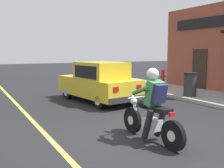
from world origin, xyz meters
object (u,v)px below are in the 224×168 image
object	(u,v)px
motorcycle_with_rider	(152,111)
fire_hydrant	(163,78)
car_hatchback	(99,82)
trash_bin	(190,84)

from	to	relation	value
motorcycle_with_rider	fire_hydrant	distance (m)	8.59
car_hatchback	trash_bin	world-z (taller)	car_hatchback
motorcycle_with_rider	fire_hydrant	size ratio (longest dim) A/B	2.30
car_hatchback	fire_hydrant	xyz separation A→B (m)	(4.65, 1.70, -0.19)
motorcycle_with_rider	trash_bin	size ratio (longest dim) A/B	2.06
trash_bin	fire_hydrant	distance (m)	3.29
trash_bin	fire_hydrant	bearing A→B (deg)	69.99
car_hatchback	trash_bin	size ratio (longest dim) A/B	4.04
trash_bin	fire_hydrant	size ratio (longest dim) A/B	1.11
car_hatchback	fire_hydrant	distance (m)	4.96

